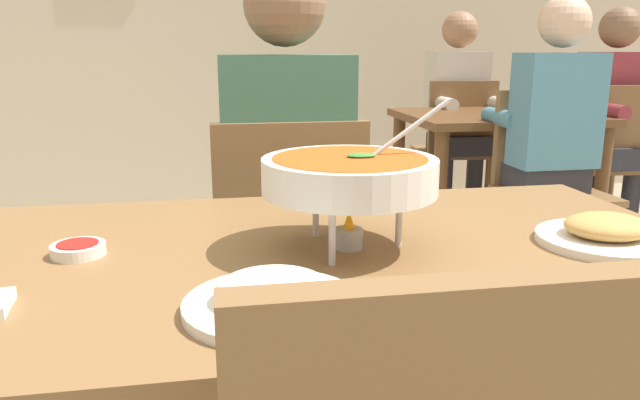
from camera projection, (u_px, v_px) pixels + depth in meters
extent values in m
cube|color=brown|center=(335.00, 259.00, 1.07)|extent=(1.36, 0.81, 0.04)
cylinder|color=brown|center=(37.00, 380.00, 1.39)|extent=(0.07, 0.07, 0.71)
cylinder|color=brown|center=(540.00, 336.00, 1.60)|extent=(0.07, 0.07, 0.71)
cube|color=brown|center=(284.00, 264.00, 1.89)|extent=(0.44, 0.44, 0.03)
cube|color=brown|center=(292.00, 205.00, 1.65)|extent=(0.42, 0.04, 0.45)
cylinder|color=brown|center=(332.00, 303.00, 2.16)|extent=(0.04, 0.04, 0.42)
cylinder|color=brown|center=(223.00, 311.00, 2.10)|extent=(0.04, 0.04, 0.42)
cylinder|color=brown|center=(357.00, 354.00, 1.80)|extent=(0.04, 0.04, 0.42)
cylinder|color=brown|center=(227.00, 366.00, 1.73)|extent=(0.04, 0.04, 0.42)
cylinder|color=#2D2D38|center=(315.00, 322.00, 1.98)|extent=(0.10, 0.10, 0.45)
cylinder|color=#2D2D38|center=(253.00, 326.00, 1.95)|extent=(0.10, 0.10, 0.45)
cube|color=#2D2D38|center=(284.00, 243.00, 1.86)|extent=(0.32, 0.32, 0.12)
cube|color=#3D6B56|center=(286.00, 147.00, 1.71)|extent=(0.36, 0.20, 0.50)
sphere|color=#846047|center=(284.00, 4.00, 1.62)|extent=(0.22, 0.22, 0.22)
cylinder|color=#3D6B56|center=(329.00, 151.00, 1.94)|extent=(0.08, 0.28, 0.08)
cylinder|color=#3D6B56|center=(227.00, 154.00, 1.88)|extent=(0.08, 0.28, 0.08)
cylinder|color=silver|center=(399.00, 218.00, 1.07)|extent=(0.01, 0.01, 0.10)
cylinder|color=silver|center=(316.00, 211.00, 1.12)|extent=(0.01, 0.01, 0.10)
cylinder|color=silver|center=(332.00, 235.00, 0.97)|extent=(0.01, 0.01, 0.10)
torus|color=silver|center=(349.00, 193.00, 1.04)|extent=(0.21, 0.21, 0.01)
cylinder|color=#B2B2B7|center=(349.00, 238.00, 1.06)|extent=(0.05, 0.05, 0.04)
cone|color=orange|center=(349.00, 221.00, 1.06)|extent=(0.02, 0.02, 0.04)
cylinder|color=white|center=(349.00, 175.00, 1.04)|extent=(0.30, 0.30, 0.06)
cylinder|color=#B75119|center=(350.00, 161.00, 1.03)|extent=(0.26, 0.26, 0.01)
ellipsoid|color=#388433|center=(361.00, 155.00, 1.03)|extent=(0.05, 0.03, 0.01)
cylinder|color=silver|center=(398.00, 137.00, 1.06)|extent=(0.18, 0.01, 0.13)
cylinder|color=white|center=(273.00, 305.00, 0.81)|extent=(0.24, 0.24, 0.01)
ellipsoid|color=white|center=(272.00, 287.00, 0.81)|extent=(0.15, 0.13, 0.04)
cylinder|color=white|center=(605.00, 240.00, 1.09)|extent=(0.24, 0.24, 0.01)
ellipsoid|color=tan|center=(607.00, 226.00, 1.08)|extent=(0.15, 0.13, 0.04)
cylinder|color=white|center=(78.00, 250.00, 1.03)|extent=(0.09, 0.09, 0.02)
cylinder|color=maroon|center=(78.00, 245.00, 1.03)|extent=(0.07, 0.07, 0.01)
cube|color=brown|center=(496.00, 117.00, 3.32)|extent=(1.00, 0.80, 0.04)
cylinder|color=brown|center=(439.00, 202.00, 3.01)|extent=(0.07, 0.07, 0.71)
cylinder|color=brown|center=(600.00, 195.00, 3.16)|extent=(0.07, 0.07, 0.71)
cylinder|color=brown|center=(398.00, 175.00, 3.66)|extent=(0.07, 0.07, 0.71)
cylinder|color=brown|center=(533.00, 170.00, 3.81)|extent=(0.07, 0.07, 0.71)
cube|color=brown|center=(601.00, 165.00, 3.51)|extent=(0.48, 0.48, 0.03)
cube|color=brown|center=(625.00, 128.00, 3.26)|extent=(0.42, 0.08, 0.45)
cylinder|color=brown|center=(609.00, 195.00, 3.77)|extent=(0.04, 0.04, 0.42)
cylinder|color=brown|center=(550.00, 196.00, 3.74)|extent=(0.04, 0.04, 0.42)
cylinder|color=brown|center=(582.00, 212.00, 3.37)|extent=(0.04, 0.04, 0.42)
cube|color=brown|center=(451.00, 152.00, 3.97)|extent=(0.48, 0.48, 0.03)
cube|color=brown|center=(463.00, 118.00, 3.72)|extent=(0.42, 0.08, 0.45)
cylinder|color=brown|center=(469.00, 179.00, 4.23)|extent=(0.04, 0.04, 0.42)
cylinder|color=brown|center=(415.00, 180.00, 4.20)|extent=(0.04, 0.04, 0.42)
cylinder|color=brown|center=(487.00, 192.00, 3.86)|extent=(0.04, 0.04, 0.42)
cylinder|color=brown|center=(428.00, 193.00, 3.83)|extent=(0.04, 0.04, 0.42)
cube|color=brown|center=(554.00, 195.00, 2.79)|extent=(0.45, 0.45, 0.03)
cube|color=brown|center=(536.00, 137.00, 2.93)|extent=(0.42, 0.05, 0.45)
cylinder|color=brown|center=(534.00, 258.00, 2.63)|extent=(0.04, 0.04, 0.42)
cylinder|color=brown|center=(613.00, 252.00, 2.70)|extent=(0.04, 0.04, 0.42)
cylinder|color=brown|center=(493.00, 233.00, 2.99)|extent=(0.04, 0.04, 0.42)
cylinder|color=brown|center=(563.00, 228.00, 3.07)|extent=(0.04, 0.04, 0.42)
cylinder|color=#2D2D38|center=(597.00, 207.00, 3.42)|extent=(0.10, 0.10, 0.45)
cylinder|color=#2D2D38|center=(630.00, 206.00, 3.45)|extent=(0.10, 0.10, 0.45)
cube|color=#2D2D38|center=(615.00, 155.00, 3.40)|extent=(0.32, 0.32, 0.12)
cube|color=maroon|center=(612.00, 98.00, 3.41)|extent=(0.36, 0.20, 0.50)
sphere|color=#846047|center=(620.00, 27.00, 3.32)|extent=(0.22, 0.22, 0.22)
cylinder|color=maroon|center=(608.00, 111.00, 3.20)|extent=(0.08, 0.28, 0.08)
cylinder|color=#2D2D38|center=(444.00, 189.00, 3.85)|extent=(0.10, 0.10, 0.45)
cylinder|color=#2D2D38|center=(474.00, 188.00, 3.88)|extent=(0.10, 0.10, 0.45)
cube|color=#2D2D38|center=(459.00, 143.00, 3.84)|extent=(0.32, 0.32, 0.12)
cube|color=beige|center=(457.00, 92.00, 3.84)|extent=(0.36, 0.20, 0.50)
sphere|color=#A57756|center=(460.00, 30.00, 3.75)|extent=(0.22, 0.22, 0.22)
cylinder|color=beige|center=(444.00, 104.00, 3.63)|extent=(0.08, 0.28, 0.08)
cylinder|color=beige|center=(494.00, 103.00, 3.69)|extent=(0.08, 0.28, 0.08)
cylinder|color=#2D2D38|center=(550.00, 230.00, 2.98)|extent=(0.10, 0.10, 0.45)
cylinder|color=#2D2D38|center=(512.00, 232.00, 2.94)|extent=(0.10, 0.10, 0.45)
cube|color=#2D2D38|center=(541.00, 176.00, 2.86)|extent=(0.32, 0.32, 0.12)
cube|color=teal|center=(556.00, 111.00, 2.70)|extent=(0.36, 0.20, 0.50)
sphere|color=beige|center=(565.00, 21.00, 2.61)|extent=(0.22, 0.22, 0.22)
cylinder|color=teal|center=(563.00, 117.00, 2.93)|extent=(0.08, 0.28, 0.08)
cylinder|color=teal|center=(501.00, 118.00, 2.88)|extent=(0.08, 0.28, 0.08)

